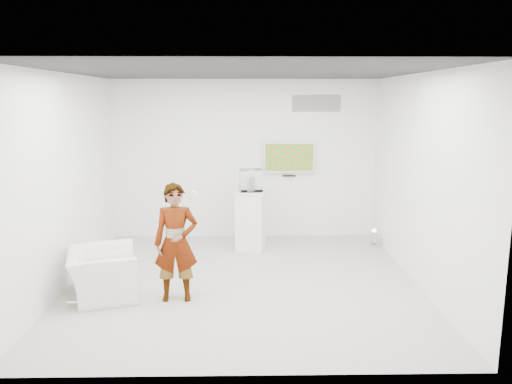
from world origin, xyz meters
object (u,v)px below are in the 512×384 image
at_px(armchair, 103,274).
at_px(pedestal, 251,220).
at_px(floor_uplight, 374,238).
at_px(tv, 289,157).
at_px(person, 176,243).

height_order(armchair, pedestal, pedestal).
relative_size(armchair, floor_uplight, 3.18).
xyz_separation_m(tv, pedestal, (-0.73, -0.81, -1.02)).
height_order(tv, armchair, tv).
bearing_deg(pedestal, person, -113.86).
xyz_separation_m(pedestal, floor_uplight, (2.23, 0.11, -0.37)).
bearing_deg(armchair, tv, -59.62).
bearing_deg(floor_uplight, armchair, -152.14).
relative_size(tv, person, 0.64).
bearing_deg(armchair, pedestal, -59.89).
distance_m(tv, pedestal, 1.49).
relative_size(person, floor_uplight, 5.03).
relative_size(tv, floor_uplight, 3.20).
height_order(tv, pedestal, tv).
height_order(armchair, floor_uplight, armchair).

